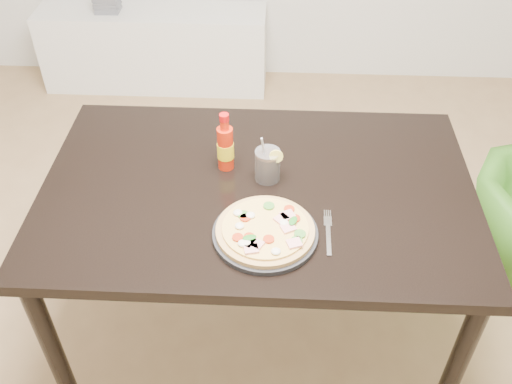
{
  "coord_description": "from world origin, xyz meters",
  "views": [
    {
      "loc": [
        0.0,
        -1.21,
        1.95
      ],
      "look_at": [
        -0.06,
        0.07,
        0.83
      ],
      "focal_mm": 40.0,
      "sensor_mm": 36.0,
      "label": 1
    }
  ],
  "objects_px": {
    "pizza": "(265,230)",
    "media_console": "(155,48)",
    "dining_table": "(258,205)",
    "plate": "(265,234)",
    "hot_sauce_bottle": "(225,147)",
    "cola_cup": "(268,166)",
    "fork": "(328,231)"
  },
  "relations": [
    {
      "from": "pizza",
      "to": "hot_sauce_bottle",
      "type": "relative_size",
      "value": 1.38
    },
    {
      "from": "hot_sauce_bottle",
      "to": "cola_cup",
      "type": "relative_size",
      "value": 1.21
    },
    {
      "from": "dining_table",
      "to": "pizza",
      "type": "relative_size",
      "value": 4.84
    },
    {
      "from": "plate",
      "to": "hot_sauce_bottle",
      "type": "relative_size",
      "value": 1.48
    },
    {
      "from": "hot_sauce_bottle",
      "to": "media_console",
      "type": "xyz_separation_m",
      "value": [
        -0.63,
        1.79,
        -0.58
      ]
    },
    {
      "from": "dining_table",
      "to": "plate",
      "type": "relative_size",
      "value": 4.52
    },
    {
      "from": "plate",
      "to": "fork",
      "type": "height_order",
      "value": "plate"
    },
    {
      "from": "cola_cup",
      "to": "media_console",
      "type": "height_order",
      "value": "cola_cup"
    },
    {
      "from": "hot_sauce_bottle",
      "to": "media_console",
      "type": "bearing_deg",
      "value": 109.34
    },
    {
      "from": "pizza",
      "to": "cola_cup",
      "type": "distance_m",
      "value": 0.27
    },
    {
      "from": "dining_table",
      "to": "fork",
      "type": "height_order",
      "value": "fork"
    },
    {
      "from": "plate",
      "to": "media_console",
      "type": "xyz_separation_m",
      "value": [
        -0.77,
        2.11,
        -0.51
      ]
    },
    {
      "from": "pizza",
      "to": "fork",
      "type": "height_order",
      "value": "pizza"
    },
    {
      "from": "plate",
      "to": "cola_cup",
      "type": "bearing_deg",
      "value": 90.47
    },
    {
      "from": "plate",
      "to": "fork",
      "type": "relative_size",
      "value": 1.65
    },
    {
      "from": "hot_sauce_bottle",
      "to": "pizza",
      "type": "bearing_deg",
      "value": -65.91
    },
    {
      "from": "media_console",
      "to": "fork",
      "type": "bearing_deg",
      "value": -65.31
    },
    {
      "from": "plate",
      "to": "media_console",
      "type": "bearing_deg",
      "value": 110.09
    },
    {
      "from": "plate",
      "to": "media_console",
      "type": "height_order",
      "value": "plate"
    },
    {
      "from": "media_console",
      "to": "pizza",
      "type": "bearing_deg",
      "value": -69.92
    },
    {
      "from": "media_console",
      "to": "hot_sauce_bottle",
      "type": "bearing_deg",
      "value": -70.66
    },
    {
      "from": "pizza",
      "to": "media_console",
      "type": "xyz_separation_m",
      "value": [
        -0.77,
        2.11,
        -0.53
      ]
    },
    {
      "from": "hot_sauce_bottle",
      "to": "media_console",
      "type": "height_order",
      "value": "hot_sauce_bottle"
    },
    {
      "from": "dining_table",
      "to": "fork",
      "type": "xyz_separation_m",
      "value": [
        0.22,
        -0.2,
        0.09
      ]
    },
    {
      "from": "dining_table",
      "to": "plate",
      "type": "bearing_deg",
      "value": -81.86
    },
    {
      "from": "dining_table",
      "to": "pizza",
      "type": "distance_m",
      "value": 0.25
    },
    {
      "from": "fork",
      "to": "cola_cup",
      "type": "bearing_deg",
      "value": 129.09
    },
    {
      "from": "cola_cup",
      "to": "fork",
      "type": "relative_size",
      "value": 0.92
    },
    {
      "from": "dining_table",
      "to": "fork",
      "type": "relative_size",
      "value": 7.44
    },
    {
      "from": "plate",
      "to": "hot_sauce_bottle",
      "type": "height_order",
      "value": "hot_sauce_bottle"
    },
    {
      "from": "dining_table",
      "to": "media_console",
      "type": "distance_m",
      "value": 2.07
    },
    {
      "from": "pizza",
      "to": "dining_table",
      "type": "bearing_deg",
      "value": 98.11
    }
  ]
}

